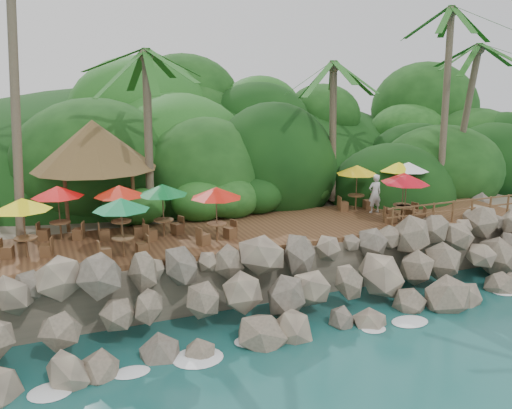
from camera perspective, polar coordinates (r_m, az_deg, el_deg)
name	(u,v)px	position (r m, az deg, el deg)	size (l,w,h in m)	color
ground	(323,337)	(19.66, 6.91, -13.52)	(140.00, 140.00, 0.00)	#19514F
land_base	(192,207)	(33.33, -6.60, -0.24)	(32.00, 25.20, 2.10)	gray
jungle_hill	(164,198)	(40.65, -9.50, 0.64)	(44.80, 28.00, 15.40)	#143811
seawall	(297,286)	(20.79, 4.28, -8.43)	(29.00, 4.00, 2.30)	gray
terrace	(256,231)	(23.88, 0.00, -2.80)	(26.00, 5.00, 0.20)	brown
jungle_foliage	(198,228)	(32.66, -6.07, -2.41)	(44.00, 16.00, 12.00)	#143811
foam_line	(318,333)	(19.88, 6.48, -13.09)	(25.20, 0.80, 0.06)	white
palms	(244,16)	(25.73, -1.29, 18.97)	(34.35, 7.21, 12.96)	brown
palapa	(93,145)	(25.55, -16.50, 5.95)	(5.52, 5.52, 4.60)	brown
dining_clusters	(238,189)	(23.09, -1.92, 1.62)	(22.66, 5.26, 2.23)	brown
railing	(453,209)	(26.37, 19.76, -0.46)	(7.20, 0.10, 1.00)	brown
waiter	(375,194)	(27.08, 12.21, 1.11)	(0.69, 0.45, 1.88)	silver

